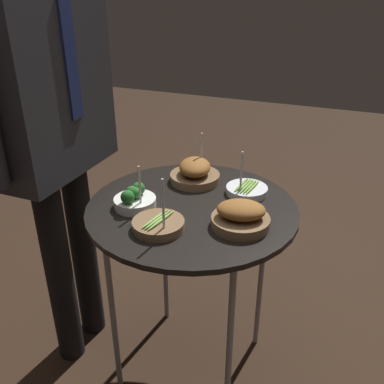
{
  "coord_description": "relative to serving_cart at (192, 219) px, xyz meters",
  "views": [
    {
      "loc": [
        -1.12,
        -0.45,
        1.38
      ],
      "look_at": [
        0.0,
        0.0,
        0.77
      ],
      "focal_mm": 40.0,
      "sensor_mm": 36.0,
      "label": 1
    }
  ],
  "objects": [
    {
      "name": "ground_plane",
      "position": [
        0.0,
        0.0,
        -0.67
      ],
      "size": [
        8.0,
        8.0,
        0.0
      ],
      "primitive_type": "plane",
      "color": "black"
    },
    {
      "name": "serving_cart",
      "position": [
        0.0,
        0.0,
        0.0
      ],
      "size": [
        0.68,
        0.68,
        0.72
      ],
      "color": "black",
      "rests_on": "ground_plane"
    },
    {
      "name": "bowl_asparagus_front_left",
      "position": [
        -0.17,
        0.04,
        0.07
      ],
      "size": [
        0.15,
        0.15,
        0.18
      ],
      "color": "brown",
      "rests_on": "serving_cart"
    },
    {
      "name": "bowl_asparagus_center",
      "position": [
        0.15,
        -0.14,
        0.07
      ],
      "size": [
        0.14,
        0.14,
        0.16
      ],
      "color": "silver",
      "rests_on": "serving_cart"
    },
    {
      "name": "bowl_broccoli_far_rim",
      "position": [
        -0.08,
        0.17,
        0.08
      ],
      "size": [
        0.14,
        0.14,
        0.16
      ],
      "color": "white",
      "rests_on": "serving_cart"
    },
    {
      "name": "bowl_roast_near_rim",
      "position": [
        0.17,
        0.06,
        0.09
      ],
      "size": [
        0.18,
        0.18,
        0.17
      ],
      "color": "brown",
      "rests_on": "serving_cart"
    },
    {
      "name": "bowl_roast_back_right",
      "position": [
        -0.06,
        -0.18,
        0.08
      ],
      "size": [
        0.17,
        0.17,
        0.08
      ],
      "color": "brown",
      "rests_on": "serving_cart"
    },
    {
      "name": "waiter_figure",
      "position": [
        -0.05,
        0.48,
        0.35
      ],
      "size": [
        0.59,
        0.22,
        1.6
      ],
      "color": "black",
      "rests_on": "ground_plane"
    }
  ]
}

